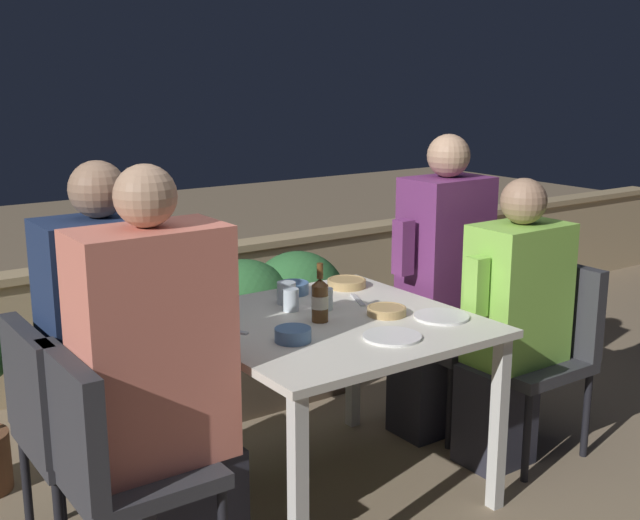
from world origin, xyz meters
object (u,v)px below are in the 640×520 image
(chair_right_near, at_px, (541,339))
(person_purple_stripe, at_px, (439,286))
(chair_left_far, at_px, (64,417))
(chair_right_far, at_px, (468,318))
(person_coral_top, at_px, (163,383))
(person_green_blouse, at_px, (511,323))
(beer_bottle, at_px, (320,299))
(person_navy_jumper, at_px, (116,356))
(chair_left_near, at_px, (107,454))

(chair_right_near, bearing_deg, person_purple_stripe, 121.30)
(chair_left_far, distance_m, chair_right_far, 1.91)
(person_coral_top, distance_m, chair_left_far, 0.44)
(chair_right_near, relative_size, person_green_blouse, 0.68)
(chair_left_far, height_order, beer_bottle, beer_bottle)
(chair_right_far, relative_size, beer_bottle, 3.70)
(person_navy_jumper, xyz_separation_m, beer_bottle, (0.73, -0.18, 0.12))
(chair_right_near, relative_size, beer_bottle, 3.70)
(chair_left_near, distance_m, person_coral_top, 0.27)
(person_navy_jumper, height_order, chair_right_far, person_navy_jumper)
(chair_left_near, xyz_separation_m, person_purple_stripe, (1.70, 0.35, 0.19))
(person_navy_jumper, relative_size, chair_right_far, 1.63)
(person_coral_top, xyz_separation_m, person_purple_stripe, (1.51, 0.35, 0.01))
(chair_right_near, bearing_deg, beer_bottle, 168.78)
(chair_left_near, xyz_separation_m, chair_left_far, (-0.02, 0.34, 0.00))
(person_navy_jumper, xyz_separation_m, chair_right_far, (1.72, 0.00, -0.18))
(person_coral_top, height_order, chair_right_near, person_coral_top)
(chair_left_near, bearing_deg, chair_right_near, -1.42)
(person_navy_jumper, distance_m, chair_right_near, 1.82)
(chair_left_far, xyz_separation_m, person_green_blouse, (1.76, -0.39, 0.11))
(chair_left_near, bearing_deg, person_coral_top, 0.00)
(person_coral_top, distance_m, chair_right_near, 1.76)
(chair_left_far, xyz_separation_m, person_purple_stripe, (1.72, 0.00, 0.19))
(person_navy_jumper, relative_size, beer_bottle, 6.03)
(person_coral_top, height_order, chair_left_far, person_coral_top)
(person_navy_jumper, relative_size, person_purple_stripe, 0.99)
(person_coral_top, bearing_deg, chair_right_far, 11.50)
(chair_right_near, height_order, person_purple_stripe, person_purple_stripe)
(chair_right_near, xyz_separation_m, beer_bottle, (-1.03, 0.21, 0.30))
(chair_right_far, bearing_deg, person_purple_stripe, -180.00)
(person_navy_jumper, height_order, chair_right_near, person_navy_jumper)
(person_green_blouse, distance_m, beer_bottle, 0.88)
(chair_left_near, relative_size, person_navy_jumper, 0.61)
(person_coral_top, relative_size, chair_right_near, 1.65)
(person_purple_stripe, bearing_deg, chair_left_far, -179.87)
(person_green_blouse, height_order, person_purple_stripe, person_purple_stripe)
(chair_left_far, relative_size, person_purple_stripe, 0.61)
(chair_left_near, distance_m, person_green_blouse, 1.74)
(person_coral_top, distance_m, person_green_blouse, 1.55)
(chair_left_near, bearing_deg, person_navy_jumper, 63.46)
(person_purple_stripe, bearing_deg, person_green_blouse, -83.80)
(chair_right_near, distance_m, person_green_blouse, 0.22)
(chair_left_near, xyz_separation_m, person_navy_jumper, (0.17, 0.34, 0.18))
(chair_right_near, distance_m, beer_bottle, 1.10)
(chair_left_far, xyz_separation_m, beer_bottle, (0.93, -0.18, 0.30))
(chair_left_near, relative_size, person_coral_top, 0.60)
(chair_left_far, distance_m, person_navy_jumper, 0.26)
(chair_right_far, xyz_separation_m, beer_bottle, (-0.99, -0.19, 0.30))
(beer_bottle, bearing_deg, person_purple_stripe, 13.36)
(chair_right_near, xyz_separation_m, chair_right_far, (-0.05, 0.39, 0.00))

